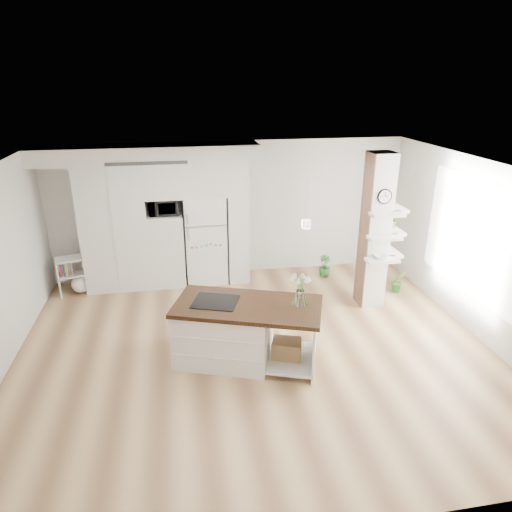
{
  "coord_description": "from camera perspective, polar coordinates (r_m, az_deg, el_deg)",
  "views": [
    {
      "loc": [
        -0.98,
        -5.77,
        3.83
      ],
      "look_at": [
        0.17,
        0.9,
        1.16
      ],
      "focal_mm": 32.0,
      "sensor_mm": 36.0,
      "label": 1
    }
  ],
  "objects": [
    {
      "name": "window",
      "position": [
        7.88,
        25.29,
        2.22
      ],
      "size": [
        0.0,
        2.4,
        2.4
      ],
      "primitive_type": "plane",
      "rotation": [
        1.57,
        0.0,
        -1.57
      ],
      "color": "white",
      "rests_on": "room"
    },
    {
      "name": "shelf_plant",
      "position": [
        8.26,
        16.63,
        4.43
      ],
      "size": [
        0.27,
        0.23,
        0.3
      ],
      "primitive_type": "imported",
      "color": "#32742E",
      "rests_on": "column"
    },
    {
      "name": "microwave",
      "position": [
        8.7,
        -11.44,
        6.04
      ],
      "size": [
        0.54,
        0.37,
        0.3
      ],
      "primitive_type": "imported",
      "color": "#2D2D2D",
      "rests_on": "cabinet_wall"
    },
    {
      "name": "decor_bowl",
      "position": [
        7.95,
        15.32,
        -0.1
      ],
      "size": [
        0.22,
        0.22,
        0.05
      ],
      "primitive_type": "imported",
      "color": "white",
      "rests_on": "column"
    },
    {
      "name": "floor_plant_b",
      "position": [
        9.42,
        8.56,
        -1.25
      ],
      "size": [
        0.29,
        0.29,
        0.44
      ],
      "primitive_type": "imported",
      "rotation": [
        0.0,
        0.0,
        0.17
      ],
      "color": "#32742E",
      "rests_on": "floor"
    },
    {
      "name": "floor_plant_a",
      "position": [
        9.04,
        17.33,
        -3.05
      ],
      "size": [
        0.27,
        0.23,
        0.44
      ],
      "primitive_type": "imported",
      "rotation": [
        0.0,
        0.0,
        -0.13
      ],
      "color": "#32742E",
      "rests_on": "floor"
    },
    {
      "name": "column",
      "position": [
        8.06,
        15.4,
        2.84
      ],
      "size": [
        0.69,
        0.9,
        2.7
      ],
      "color": "silver",
      "rests_on": "floor"
    },
    {
      "name": "refrigerator",
      "position": [
        8.96,
        -6.32,
        2.16
      ],
      "size": [
        0.78,
        0.69,
        1.75
      ],
      "color": "white",
      "rests_on": "floor"
    },
    {
      "name": "pendant_light",
      "position": [
        6.72,
        14.19,
        6.13
      ],
      "size": [
        0.12,
        0.12,
        0.1
      ],
      "primitive_type": "cylinder",
      "color": "white",
      "rests_on": "room"
    },
    {
      "name": "bookshelf",
      "position": [
        9.21,
        -21.48,
        -2.51
      ],
      "size": [
        0.67,
        0.49,
        0.72
      ],
      "rotation": [
        0.0,
        0.0,
        0.25
      ],
      "color": "white",
      "rests_on": "floor"
    },
    {
      "name": "cabinet_wall",
      "position": [
        8.76,
        -12.55,
        5.64
      ],
      "size": [
        4.0,
        0.71,
        2.7
      ],
      "color": "white",
      "rests_on": "floor"
    },
    {
      "name": "floor",
      "position": [
        6.99,
        -0.1,
        -11.68
      ],
      "size": [
        7.0,
        6.0,
        0.01
      ],
      "primitive_type": "cube",
      "color": "tan",
      "rests_on": "ground"
    },
    {
      "name": "room",
      "position": [
        6.17,
        -0.11,
        2.88
      ],
      "size": [
        7.04,
        6.04,
        2.72
      ],
      "color": "white",
      "rests_on": "ground"
    },
    {
      "name": "kitchen_island",
      "position": [
        6.56,
        -3.03,
        -9.25
      ],
      "size": [
        2.22,
        1.57,
        1.48
      ],
      "rotation": [
        0.0,
        0.0,
        -0.34
      ],
      "color": "white",
      "rests_on": "floor"
    }
  ]
}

